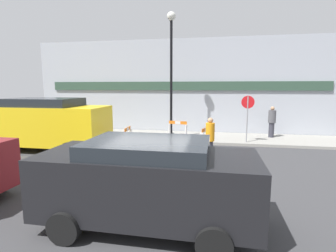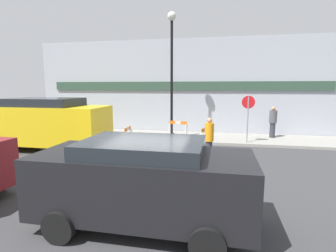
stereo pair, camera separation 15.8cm
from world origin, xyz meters
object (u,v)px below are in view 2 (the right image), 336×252
Objects in this scene: person_worker at (209,138)px; person_pedestrian at (273,121)px; stop_sign at (248,111)px; work_van at (46,121)px; parked_car_1 at (143,178)px; streetlamp_post at (172,60)px.

person_pedestrian is at bearing -85.41° from person_worker.
stop_sign is 0.41× the size of work_van.
parked_car_1 is at bearing 114.57° from person_worker.
person_pedestrian is 11.03m from work_van.
stop_sign is at bearing 71.36° from parked_car_1.
stop_sign reaches higher than person_worker.
work_van is at bearing 31.96° from person_worker.
person_worker is 1.02× the size of person_pedestrian.
person_worker is 7.21m from work_van.
parked_car_1 is at bearing -83.07° from streetlamp_post.
parked_car_1 reaches higher than person_worker.
work_van is at bearing 27.36° from stop_sign.
person_worker is at bearing 45.34° from person_pedestrian.
stop_sign is 8.48m from parked_car_1.
person_worker is (2.10, -3.73, -3.20)m from streetlamp_post.
person_worker is at bearing 74.18° from stop_sign.
streetlamp_post reaches higher than stop_sign.
streetlamp_post is at bearing -0.64° from person_pedestrian.
person_pedestrian is (1.41, 1.52, -0.63)m from stop_sign.
work_van reaches higher than parked_car_1.
stop_sign is (3.74, -0.48, -2.47)m from streetlamp_post.
person_pedestrian is 10.39m from parked_car_1.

